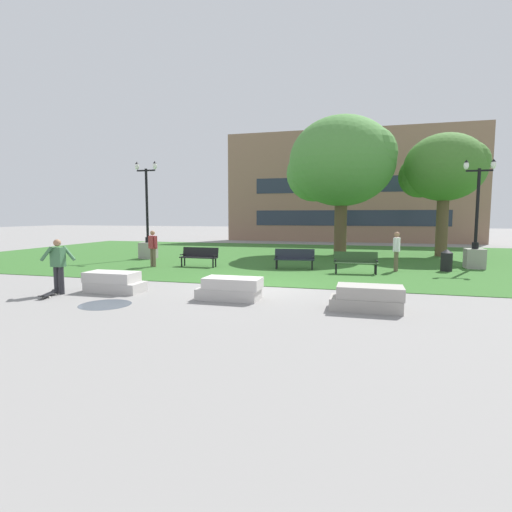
% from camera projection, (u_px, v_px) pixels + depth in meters
% --- Properties ---
extents(ground_plane, '(140.00, 140.00, 0.00)m').
position_uv_depth(ground_plane, '(259.00, 286.00, 13.76)').
color(ground_plane, gray).
extents(grass_lawn, '(40.00, 20.00, 0.02)m').
position_uv_depth(grass_lawn, '(302.00, 257.00, 23.37)').
color(grass_lawn, '#336628').
rests_on(grass_lawn, ground).
extents(concrete_block_center, '(1.86, 0.90, 0.64)m').
position_uv_depth(concrete_block_center, '(114.00, 282.00, 12.77)').
color(concrete_block_center, '#BCB7B2').
rests_on(concrete_block_center, ground).
extents(concrete_block_left, '(1.85, 0.90, 0.64)m').
position_uv_depth(concrete_block_left, '(231.00, 289.00, 11.64)').
color(concrete_block_left, '#BCB7B2').
rests_on(concrete_block_left, ground).
extents(concrete_block_right, '(1.83, 0.90, 0.64)m').
position_uv_depth(concrete_block_right, '(367.00, 298.00, 10.29)').
color(concrete_block_right, '#9E9991').
rests_on(concrete_block_right, ground).
extents(person_skateboarder, '(0.98, 0.49, 1.71)m').
position_uv_depth(person_skateboarder, '(58.00, 263.00, 12.33)').
color(person_skateboarder, '#28282D').
rests_on(person_skateboarder, ground).
extents(skateboard, '(0.53, 1.03, 0.14)m').
position_uv_depth(skateboard, '(49.00, 294.00, 12.02)').
color(skateboard, black).
rests_on(skateboard, ground).
extents(puddle, '(1.40, 1.40, 0.01)m').
position_uv_depth(puddle, '(105.00, 305.00, 10.94)').
color(puddle, '#47515B').
rests_on(puddle, ground).
extents(park_bench_near_left, '(1.84, 0.68, 0.90)m').
position_uv_depth(park_bench_near_left, '(356.00, 261.00, 16.63)').
color(park_bench_near_left, '#284723').
rests_on(park_bench_near_left, grass_lawn).
extents(park_bench_near_right, '(1.81, 0.56, 0.90)m').
position_uv_depth(park_bench_near_right, '(199.00, 256.00, 18.91)').
color(park_bench_near_right, black).
rests_on(park_bench_near_right, grass_lawn).
extents(park_bench_far_left, '(1.85, 0.73, 0.90)m').
position_uv_depth(park_bench_far_left, '(294.00, 258.00, 18.06)').
color(park_bench_far_left, '#1E232D').
rests_on(park_bench_far_left, grass_lawn).
extents(lamp_post_right, '(1.32, 0.80, 4.91)m').
position_uv_depth(lamp_post_right, '(475.00, 247.00, 18.19)').
color(lamp_post_right, gray).
rests_on(lamp_post_right, grass_lawn).
extents(lamp_post_left, '(1.32, 0.80, 5.38)m').
position_uv_depth(lamp_post_left, '(148.00, 239.00, 22.37)').
color(lamp_post_left, gray).
rests_on(lamp_post_left, grass_lawn).
extents(tree_near_right, '(6.63, 6.32, 8.34)m').
position_uv_depth(tree_near_right, '(341.00, 163.00, 24.08)').
color(tree_near_right, brown).
rests_on(tree_near_right, grass_lawn).
extents(tree_far_right, '(4.82, 4.59, 7.16)m').
position_uv_depth(tree_far_right, '(444.00, 169.00, 23.27)').
color(tree_far_right, brown).
rests_on(tree_far_right, grass_lawn).
extents(trash_bin, '(0.49, 0.49, 0.96)m').
position_uv_depth(trash_bin, '(447.00, 260.00, 17.32)').
color(trash_bin, black).
rests_on(trash_bin, grass_lawn).
extents(person_bystander_near_lawn, '(0.33, 0.63, 1.71)m').
position_uv_depth(person_bystander_near_lawn, '(396.00, 249.00, 17.25)').
color(person_bystander_near_lawn, brown).
rests_on(person_bystander_near_lawn, grass_lawn).
extents(person_bystander_far_lawn, '(0.68, 0.53, 1.71)m').
position_uv_depth(person_bystander_far_lawn, '(153.00, 246.00, 18.79)').
color(person_bystander_far_lawn, brown).
rests_on(person_bystander_far_lawn, grass_lawn).
extents(building_facade_distant, '(22.94, 1.03, 10.16)m').
position_uv_depth(building_facade_distant, '(349.00, 186.00, 36.23)').
color(building_facade_distant, '#8E6B56').
rests_on(building_facade_distant, ground).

